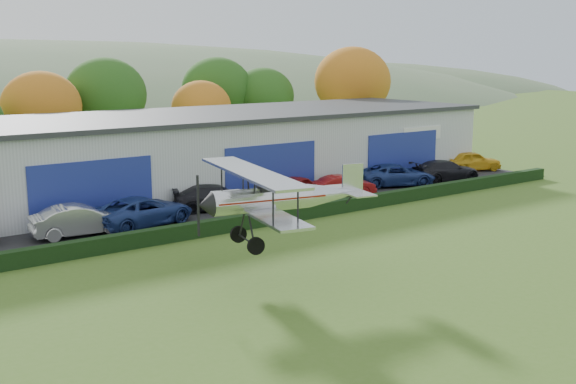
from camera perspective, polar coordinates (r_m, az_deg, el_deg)
ground at (r=27.09m, az=17.13°, el=-9.39°), size 300.00×300.00×0.00m
apron at (r=43.96m, az=-2.76°, el=-1.05°), size 48.00×9.00×0.05m
hedge at (r=40.05m, az=1.03°, el=-1.69°), size 46.00×0.60×0.80m
hangar at (r=50.39m, az=-5.28°, el=3.51°), size 40.60×12.60×5.30m
tree_belt at (r=59.64m, az=-15.13°, el=7.19°), size 75.70×13.22×10.12m
car_1 at (r=37.79m, az=-16.58°, el=-2.21°), size 5.11×2.23×1.63m
car_2 at (r=39.13m, az=-11.73°, el=-1.54°), size 6.27×3.92×1.62m
car_3 at (r=42.47m, az=-5.88°, el=-0.44°), size 5.70×4.01×1.53m
car_4 at (r=44.89m, az=0.78°, el=0.33°), size 5.25×3.26×1.67m
car_5 at (r=46.55m, az=4.56°, el=0.51°), size 4.47×2.61×1.39m
car_6 at (r=50.73m, az=8.81°, el=1.38°), size 6.15×4.58×1.55m
car_7 at (r=53.29m, az=12.70°, el=1.71°), size 5.71×3.22×1.56m
car_8 at (r=58.66m, az=14.76°, el=2.47°), size 5.05×3.48×1.60m
biplane at (r=28.52m, az=-0.95°, el=-0.34°), size 7.47×8.51×3.17m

